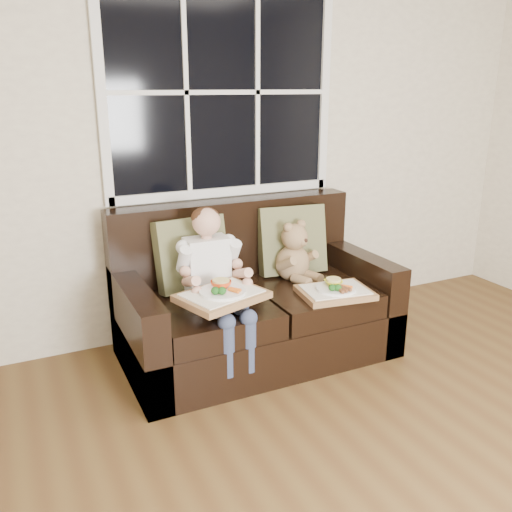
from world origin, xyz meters
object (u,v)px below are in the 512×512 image
child (213,271)px  tray_left (222,294)px  loveseat (253,307)px  tray_right (335,291)px  teddy_bear (294,255)px

child → tray_left: bearing=-98.9°
loveseat → tray_right: loveseat is taller
child → tray_right: size_ratio=1.81×
loveseat → tray_right: (0.40, -0.36, 0.17)m
loveseat → tray_left: 0.55m
loveseat → tray_left: size_ratio=3.14×
tray_left → child: bearing=63.6°
teddy_bear → tray_left: 0.75m
loveseat → teddy_bear: (0.31, 0.02, 0.30)m
loveseat → tray_left: loveseat is taller
child → teddy_bear: (0.63, 0.14, -0.03)m
teddy_bear → tray_left: bearing=-168.5°
loveseat → child: bearing=-159.3°
loveseat → teddy_bear: 0.44m
tray_left → tray_right: 0.75m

